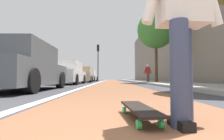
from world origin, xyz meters
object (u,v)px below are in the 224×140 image
Objects in this scene: skateboard at (139,109)px; street_tree_mid at (156,30)px; skater_person at (182,12)px; parked_car_mid at (66,73)px; parked_car_near at (22,68)px; parked_car_far at (83,75)px; parked_car_end at (89,76)px; pedestrian_distant at (148,72)px; traffic_light at (98,56)px.

street_tree_mid reaches higher than skateboard.
street_tree_mid reaches higher than skater_person.
parked_car_mid reaches higher than skateboard.
parked_car_near is at bearing 39.51° from skater_person.
parked_car_end reaches higher than parked_car_far.
pedestrian_distant is at bearing -140.95° from parked_car_end.
skateboard is 22.08m from parked_car_end.
parked_car_end is (17.94, 0.08, 0.02)m from parked_car_near.
parked_car_mid is at bearing 178.63° from parked_car_far.
parked_car_far reaches higher than skateboard.
parked_car_far is at bearing -1.37° from parked_car_mid.
skater_person is at bearing 169.23° from pedestrian_distant.
parked_car_far is (5.90, -0.14, 0.00)m from parked_car_mid.
traffic_light is at bearing -15.79° from parked_car_far.
skater_person is at bearing -161.03° from parked_car_mid.
parked_car_far is 5.04m from traffic_light.
traffic_light is 7.97m from pedestrian_distant.
parked_car_far is 2.58× the size of pedestrian_distant.
traffic_light reaches higher than skateboard.
parked_car_mid is 0.81× the size of street_tree_mid.
skater_person is at bearing -168.23° from parked_car_far.
parked_car_far is at bearing 58.38° from street_tree_mid.
skater_person is 0.36× the size of traffic_light.
pedestrian_distant reaches higher than parked_car_mid.
parked_car_mid is (6.07, 0.13, 0.00)m from parked_car_near.
pedestrian_distant is at bearing -105.13° from parked_car_far.
parked_car_end is 0.75× the size of street_tree_mid.
parked_car_end is 3.22m from traffic_light.
skateboard is 0.52× the size of skater_person.
street_tree_mid is (-9.83, -6.37, 3.42)m from parked_car_end.
skateboard is 10.49m from parked_car_mid.
skateboard is at bearing 66.59° from skater_person.
skater_person reaches higher than parked_car_near.
parked_car_far is at bearing -0.07° from parked_car_near.
skater_person is at bearing -140.49° from parked_car_near.
pedestrian_distant is (2.22, 0.20, -3.23)m from street_tree_mid.
street_tree_mid reaches higher than traffic_light.
traffic_light is (16.23, -1.22, 2.41)m from parked_car_near.
traffic_light is at bearing 39.57° from pedestrian_distant.
traffic_light reaches higher than parked_car_mid.
skater_person is 20.53m from traffic_light.
traffic_light is (20.30, 2.14, 2.18)m from skater_person.
parked_car_end is (22.01, 3.44, -0.22)m from skater_person.
parked_car_mid is (10.14, 3.48, -0.23)m from skater_person.
pedestrian_distant reaches higher than parked_car_end.
parked_car_near is 10.82m from street_tree_mid.
pedestrian_distant is (10.32, -6.10, 0.21)m from parked_car_near.
skateboard is 13.11m from street_tree_mid.
skateboard is at bearing -169.32° from parked_car_far.
parked_car_near is at bearing -178.80° from parked_car_mid.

